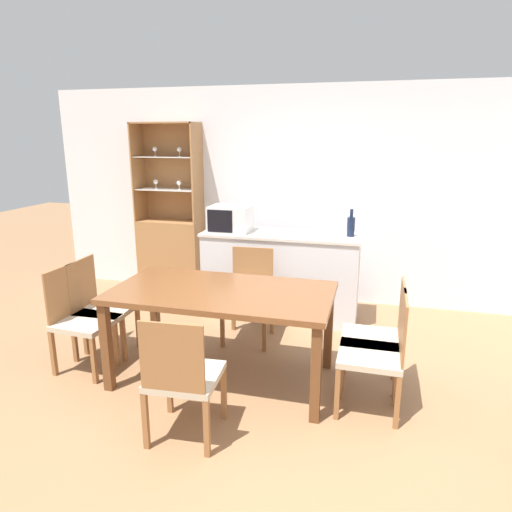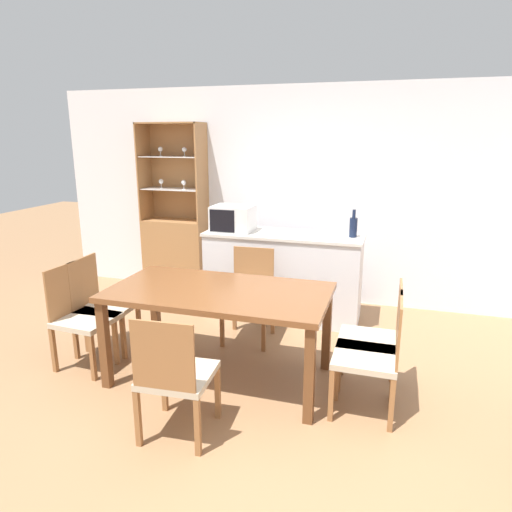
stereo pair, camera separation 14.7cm
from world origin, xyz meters
name	(u,v)px [view 1 (the left image)]	position (x,y,z in m)	size (l,w,h in m)	color
ground_plane	(261,417)	(0.00, 0.00, 0.00)	(18.00, 18.00, 0.00)	#936B47
wall_back	(315,196)	(0.00, 2.63, 1.27)	(6.80, 0.06, 2.55)	silver
kitchen_counter	(281,275)	(-0.27, 1.93, 0.48)	(1.72, 0.57, 0.95)	silver
display_cabinet	(171,244)	(-1.81, 2.43, 0.62)	(0.81, 0.37, 2.13)	#A37042
dining_table	(222,300)	(-0.44, 0.46, 0.69)	(1.77, 0.94, 0.78)	brown
dining_chair_side_right_near	(377,353)	(0.79, 0.32, 0.45)	(0.45, 0.45, 0.90)	#C1B299
dining_chair_side_right_far	(377,337)	(0.79, 0.60, 0.45)	(0.45, 0.45, 0.90)	#C1B299
dining_chair_head_near	(183,377)	(-0.44, -0.35, 0.45)	(0.48, 0.48, 0.90)	#C1B299
dining_chair_head_far	(249,295)	(-0.45, 1.27, 0.45)	(0.47, 0.47, 0.90)	#C1B299
dining_chair_side_left_near	(82,319)	(-1.67, 0.32, 0.45)	(0.48, 0.48, 0.90)	#C1B299
dining_chair_side_left_far	(100,308)	(-1.67, 0.60, 0.45)	(0.46, 0.46, 0.90)	#C1B299
microwave	(230,219)	(-0.83, 1.89, 1.09)	(0.44, 0.36, 0.28)	silver
wine_bottle	(351,226)	(0.47, 1.96, 1.07)	(0.08, 0.08, 0.29)	#141E38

